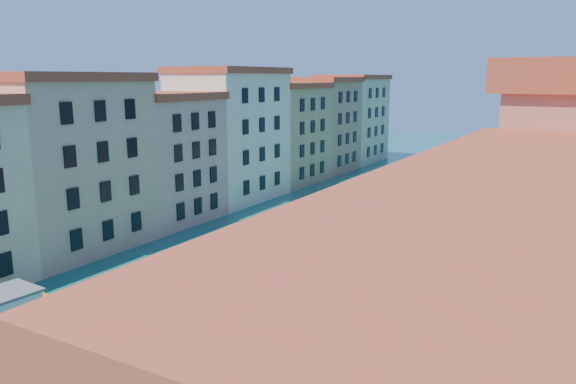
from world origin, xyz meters
TOP-DOWN VIEW (x-y plane):
  - left_bank_palazzos at (-26.00, 64.68)m, footprint 12.80×128.40m
  - quay at (22.00, 65.00)m, footprint 4.00×140.00m
  - vaporetto_far at (1.23, 64.86)m, footprint 7.94×18.44m
  - gondola_fore at (-0.81, 24.51)m, footprint 4.58×12.80m
  - gondola_far at (8.46, 51.10)m, footprint 6.56×12.48m
  - motorboat_mid at (4.01, 37.77)m, footprint 4.45×6.76m
  - motorboat_far at (1.77, 90.92)m, footprint 3.94×6.93m

SIDE VIEW (x-z plane):
  - gondola_far at x=8.46m, z-range -0.56..1.33m
  - gondola_fore at x=-0.81m, z-range -0.86..1.74m
  - quay at x=22.00m, z-range 0.00..1.00m
  - motorboat_mid at x=4.01m, z-range -0.15..1.19m
  - motorboat_far at x=1.77m, z-range -0.15..1.22m
  - vaporetto_far at x=1.23m, z-range -0.13..2.54m
  - left_bank_palazzos at x=-26.00m, z-range -0.79..20.21m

